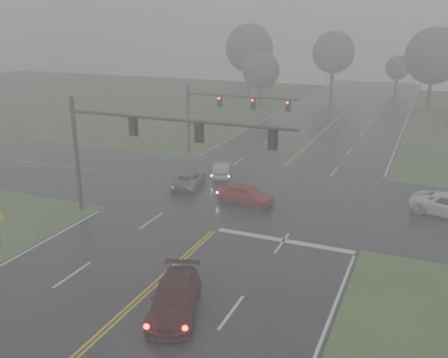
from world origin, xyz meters
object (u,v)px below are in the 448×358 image
at_px(signal_gantry_near, 136,138).
at_px(sedan_silver, 222,177).
at_px(sedan_red, 246,204).
at_px(car_grey, 189,186).
at_px(signal_gantry_far, 220,108).
at_px(sedan_maroon, 176,313).

bearing_deg(signal_gantry_near, sedan_silver, 82.97).
bearing_deg(sedan_silver, sedan_red, 110.53).
bearing_deg(car_grey, signal_gantry_far, -93.90).
relative_size(sedan_red, signal_gantry_far, 0.38).
xyz_separation_m(sedan_maroon, signal_gantry_near, (-7.49, 9.01, 5.59)).
height_order(car_grey, signal_gantry_far, signal_gantry_far).
xyz_separation_m(sedan_maroon, sedan_red, (-2.03, 14.54, 0.00)).
xyz_separation_m(sedan_silver, signal_gantry_far, (-2.80, 6.07, 4.72)).
bearing_deg(signal_gantry_near, signal_gantry_far, 94.94).
height_order(sedan_red, signal_gantry_far, signal_gantry_far).
bearing_deg(sedan_maroon, signal_gantry_near, 110.70).
distance_m(signal_gantry_near, signal_gantry_far, 16.98).
height_order(car_grey, signal_gantry_near, signal_gantry_near).
bearing_deg(sedan_silver, sedan_maroon, 89.84).
relative_size(sedan_silver, signal_gantry_near, 0.25).
bearing_deg(signal_gantry_near, sedan_maroon, -50.27).
height_order(signal_gantry_near, signal_gantry_far, signal_gantry_near).
xyz_separation_m(sedan_maroon, car_grey, (-7.66, 16.47, 0.00)).
relative_size(car_grey, signal_gantry_near, 0.28).
height_order(sedan_silver, car_grey, sedan_silver).
height_order(sedan_silver, signal_gantry_near, signal_gantry_near).
height_order(sedan_maroon, signal_gantry_near, signal_gantry_near).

